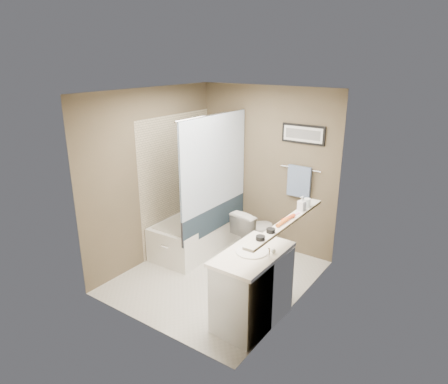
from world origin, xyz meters
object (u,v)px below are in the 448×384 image
Objects in this scene: bathtub at (198,232)px; candle_bowl_near at (260,238)px; toilet at (255,231)px; hair_brush_back at (288,218)px; glass_jar at (307,203)px; hair_brush_front at (282,222)px; candle_bowl_far at (271,231)px; vanity at (252,289)px; soap_bottle at (302,203)px.

candle_bowl_near is at bearing -36.95° from bathtub.
toilet is 1.60m from hair_brush_back.
hair_brush_back is 2.20× the size of glass_jar.
glass_jar is at bearing 90.00° from hair_brush_back.
bathtub is 16.67× the size of candle_bowl_near.
hair_brush_front is at bearing -90.00° from hair_brush_back.
bathtub is 2.25m from candle_bowl_far.
vanity is 4.09× the size of hair_brush_back.
hair_brush_back reaches higher than vanity.
hair_brush_front is (0.19, 0.26, 0.74)m from vanity.
hair_brush_back reaches higher than toilet.
hair_brush_back is at bearing -22.04° from bathtub.
hair_brush_front reaches higher than candle_bowl_far.
vanity is at bearing -101.83° from glass_jar.
bathtub is at bearing 149.61° from vanity.
vanity is 5.27× the size of soap_bottle.
candle_bowl_far is at bearing -90.00° from hair_brush_back.
glass_jar is (0.98, -0.51, 0.81)m from toilet.
soap_bottle is (0.00, 0.33, 0.06)m from hair_brush_back.
hair_brush_front is at bearing 90.00° from candle_bowl_near.
hair_brush_front is 0.48m from soap_bottle.
glass_jar reaches higher than vanity.
vanity is at bearing -176.04° from candle_bowl_far.
hair_brush_front is 0.62m from glass_jar.
candle_bowl_near is at bearing -43.26° from vanity.
toilet is 7.06× the size of glass_jar.
candle_bowl_near reaches higher than toilet.
soap_bottle is (0.00, 0.47, 0.06)m from hair_brush_front.
bathtub is 6.82× the size of hair_brush_front.
soap_bottle is (0.00, 0.72, 0.07)m from candle_bowl_far.
candle_bowl_far is 0.90× the size of glass_jar.
candle_bowl_far is at bearing -90.00° from hair_brush_front.
soap_bottle reaches higher than vanity.
candle_bowl_far is 0.73m from soap_bottle.
toilet is at bearing 121.75° from candle_bowl_near.
candle_bowl_near reaches higher than vanity.
candle_bowl_far reaches higher than toilet.
vanity is 4.09× the size of hair_brush_front.
hair_brush_back is (0.00, 0.60, 0.00)m from candle_bowl_near.
candle_bowl_far is 0.53× the size of soap_bottle.
bathtub is 6.82× the size of hair_brush_back.
hair_brush_front reaches higher than bathtub.
bathtub is 1.67× the size of vanity.
toilet is 3.21× the size of hair_brush_back.
glass_jar is at bearing 90.00° from candle_bowl_near.
soap_bottle reaches higher than toilet.
soap_bottle reaches higher than hair_brush_back.
toilet is (0.80, 0.33, 0.10)m from bathtub.
candle_bowl_far is 0.25m from hair_brush_front.
vanity is at bearing -104.12° from soap_bottle.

